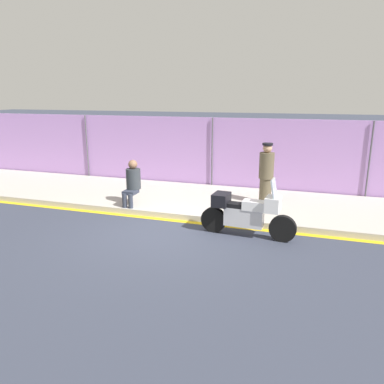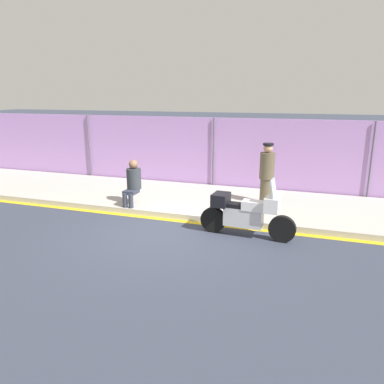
# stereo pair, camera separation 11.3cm
# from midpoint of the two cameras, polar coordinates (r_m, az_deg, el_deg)

# --- Properties ---
(ground_plane) EXTENTS (120.00, 120.00, 0.00)m
(ground_plane) POSITION_cam_midpoint_polar(r_m,az_deg,el_deg) (9.27, -3.99, -6.13)
(ground_plane) COLOR #333847
(sidewalk) EXTENTS (37.29, 3.53, 0.16)m
(sidewalk) POSITION_cam_midpoint_polar(r_m,az_deg,el_deg) (11.71, 1.16, -1.22)
(sidewalk) COLOR #ADA89E
(sidewalk) RESTS_ON ground_plane
(curb_paint_stripe) EXTENTS (37.29, 0.18, 0.01)m
(curb_paint_stripe) POSITION_cam_midpoint_polar(r_m,az_deg,el_deg) (10.05, -2.03, -4.40)
(curb_paint_stripe) COLOR gold
(curb_paint_stripe) RESTS_ON ground_plane
(storefront_fence) EXTENTS (35.42, 0.17, 2.51)m
(storefront_fence) POSITION_cam_midpoint_polar(r_m,az_deg,el_deg) (13.20, 3.62, 5.81)
(storefront_fence) COLOR #AD7FC6
(storefront_fence) RESTS_ON ground_plane
(motorcycle) EXTENTS (2.30, 0.61, 1.46)m
(motorcycle) POSITION_cam_midpoint_polar(r_m,az_deg,el_deg) (8.89, 8.57, -3.19)
(motorcycle) COLOR black
(motorcycle) RESTS_ON ground_plane
(officer_standing) EXTENTS (0.43, 0.43, 1.78)m
(officer_standing) POSITION_cam_midpoint_polar(r_m,az_deg,el_deg) (11.08, 11.62, 2.81)
(officer_standing) COLOR brown
(officer_standing) RESTS_ON sidewalk
(person_seated_on_curb) EXTENTS (0.42, 0.69, 1.31)m
(person_seated_on_curb) POSITION_cam_midpoint_polar(r_m,az_deg,el_deg) (10.91, -8.69, 1.76)
(person_seated_on_curb) COLOR #2D3342
(person_seated_on_curb) RESTS_ON sidewalk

